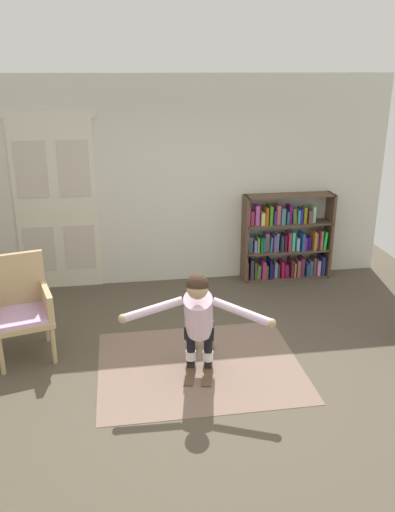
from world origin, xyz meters
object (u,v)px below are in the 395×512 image
(wicker_chair, at_px, (20,305))
(skis_pair, at_px, (200,362))
(person_skier, at_px, (198,314))
(bookshelf, at_px, (285,241))

(wicker_chair, relative_size, skis_pair, 1.30)
(person_skier, bearing_deg, bookshelf, 55.34)
(wicker_chair, relative_size, person_skier, 0.76)
(wicker_chair, distance_m, person_skier, 1.95)
(bookshelf, xyz_separation_m, skis_pair, (-1.62, -2.21, -0.54))
(bookshelf, distance_m, person_skier, 2.93)
(bookshelf, height_order, skis_pair, bookshelf)
(wicker_chair, xyz_separation_m, person_skier, (1.80, -0.73, 0.11))
(bookshelf, height_order, person_skier, bookshelf)
(skis_pair, relative_size, person_skier, 0.59)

